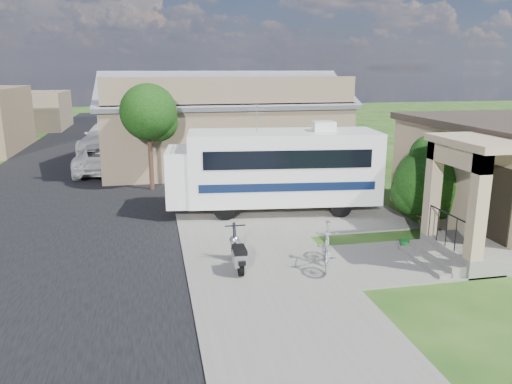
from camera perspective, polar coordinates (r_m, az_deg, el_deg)
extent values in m
plane|color=#173E10|center=(14.25, 4.06, -7.37)|extent=(120.00, 120.00, 0.00)
cube|color=black|center=(23.64, -20.77, 0.43)|extent=(9.00, 80.00, 0.02)
cube|color=slate|center=(23.48, -4.94, 1.26)|extent=(4.00, 80.00, 0.06)
cube|color=slate|center=(18.74, 4.75, -2.04)|extent=(7.00, 6.00, 0.05)
cube|color=slate|center=(14.47, 16.78, -7.52)|extent=(4.00, 3.00, 0.05)
cube|color=black|center=(18.30, 18.54, 2.29)|extent=(0.04, 1.10, 1.20)
cube|color=black|center=(15.11, 26.04, -1.37)|extent=(0.04, 0.95, 2.10)
cube|color=slate|center=(15.02, 23.13, -6.35)|extent=(1.60, 2.40, 0.50)
cube|color=slate|center=(14.52, 19.83, -7.11)|extent=(0.40, 2.16, 0.32)
cube|color=slate|center=(14.37, 18.60, -7.57)|extent=(0.35, 2.16, 0.16)
cube|color=tan|center=(15.06, 19.57, 0.39)|extent=(0.35, 0.35, 2.70)
cube|color=tan|center=(13.41, 24.04, -1.63)|extent=(0.35, 0.35, 2.70)
cube|color=tan|center=(14.01, 22.08, 3.80)|extent=(0.35, 2.40, 0.50)
cube|color=tan|center=(14.43, 24.94, 5.20)|extent=(2.10, 2.70, 0.20)
cylinder|color=black|center=(14.27, 21.09, -2.34)|extent=(0.04, 1.70, 0.04)
cube|color=brown|center=(27.22, -3.94, 6.81)|extent=(12.00, 8.00, 3.60)
cube|color=slate|center=(25.05, -3.39, 11.60)|extent=(12.50, 4.40, 1.78)
cube|color=slate|center=(29.01, -4.58, 11.90)|extent=(12.50, 4.40, 1.78)
cube|color=slate|center=(27.01, -4.05, 13.25)|extent=(12.50, 0.50, 0.22)
cube|color=brown|center=(23.17, -2.68, 11.42)|extent=(11.76, 0.20, 1.30)
cube|color=brown|center=(48.24, -25.60, 8.37)|extent=(8.00, 7.00, 3.20)
cylinder|color=#2E2114|center=(22.05, -11.96, 4.27)|extent=(0.20, 0.20, 3.15)
sphere|color=black|center=(21.83, -12.20, 8.93)|extent=(2.40, 2.40, 2.40)
sphere|color=black|center=(22.07, -11.09, 7.86)|extent=(1.68, 1.68, 1.68)
cylinder|color=#2E2114|center=(31.95, -12.02, 7.32)|extent=(0.20, 0.20, 3.29)
sphere|color=black|center=(31.80, -12.19, 10.69)|extent=(2.40, 2.40, 2.40)
sphere|color=black|center=(32.02, -11.42, 9.90)|extent=(1.68, 1.68, 1.68)
cylinder|color=#2E2114|center=(40.92, -12.03, 8.52)|extent=(0.20, 0.20, 3.01)
sphere|color=black|center=(40.80, -12.15, 10.93)|extent=(2.40, 2.40, 2.40)
sphere|color=black|center=(41.02, -11.55, 10.37)|extent=(1.68, 1.68, 1.68)
cube|color=white|center=(18.25, 3.12, 2.98)|extent=(7.05, 3.19, 2.53)
cube|color=white|center=(18.15, -8.85, 1.83)|extent=(1.03, 2.39, 1.95)
cube|color=black|center=(18.06, -9.47, 3.48)|extent=(0.29, 2.06, 0.88)
cube|color=black|center=(16.97, 3.74, 3.70)|extent=(5.76, 0.68, 0.63)
cube|color=black|center=(19.37, 2.60, 5.00)|extent=(5.76, 0.68, 0.63)
cube|color=#0A1635|center=(17.17, 3.69, 0.54)|extent=(6.10, 0.71, 0.29)
cube|color=#0A1635|center=(19.54, 2.57, 2.21)|extent=(6.10, 0.71, 0.29)
cube|color=white|center=(18.30, 7.75, 7.48)|extent=(0.85, 0.77, 0.34)
cylinder|color=#A0A0A7|center=(17.88, 0.07, 8.46)|extent=(0.04, 0.04, 0.97)
cylinder|color=black|center=(17.31, -3.59, -1.94)|extent=(0.80, 0.36, 0.78)
cylinder|color=black|center=(19.38, -3.79, -0.21)|extent=(0.80, 0.36, 0.78)
cylinder|color=black|center=(17.90, 9.62, -1.58)|extent=(0.80, 0.36, 0.78)
cylinder|color=black|center=(19.91, 8.06, 0.06)|extent=(0.80, 0.36, 0.78)
cylinder|color=#2E2114|center=(17.73, 18.85, -2.24)|extent=(0.18, 0.18, 0.91)
sphere|color=black|center=(17.48, 19.11, 1.00)|extent=(2.29, 2.29, 2.29)
sphere|color=black|center=(17.92, 19.94, 2.73)|extent=(1.83, 1.83, 1.83)
sphere|color=black|center=(17.58, 17.69, 0.04)|extent=(1.60, 1.60, 1.60)
sphere|color=black|center=(17.42, 20.21, -0.68)|extent=(1.37, 1.37, 1.37)
sphere|color=black|center=(17.31, 19.35, 3.95)|extent=(1.37, 1.37, 1.37)
cylinder|color=black|center=(12.75, -1.75, -8.60)|extent=(0.13, 0.45, 0.45)
cylinder|color=black|center=(13.78, -2.47, -6.83)|extent=(0.13, 0.45, 0.45)
cube|color=#A0A0A7|center=(13.20, -2.10, -7.51)|extent=(0.32, 0.57, 0.08)
cube|color=#A0A0A7|center=(12.77, -1.83, -7.58)|extent=(0.36, 0.57, 0.31)
cube|color=black|center=(12.74, -1.87, -6.64)|extent=(0.32, 0.62, 0.12)
cube|color=black|center=(12.54, -1.65, -8.08)|extent=(0.19, 0.21, 0.10)
cylinder|color=black|center=(13.58, -2.45, -5.32)|extent=(0.09, 0.35, 0.85)
sphere|color=#A0A0A7|center=(13.67, -2.49, -5.51)|extent=(0.29, 0.29, 0.29)
sphere|color=black|center=(13.74, -2.54, -5.39)|extent=(0.12, 0.12, 0.12)
cylinder|color=black|center=(13.38, -2.41, -3.87)|extent=(0.56, 0.05, 0.04)
cube|color=black|center=(13.74, -2.48, -6.35)|extent=(0.15, 0.29, 0.06)
imported|color=#A0A0A7|center=(13.36, 8.09, -6.33)|extent=(1.17, 1.98, 1.15)
imported|color=silver|center=(26.64, -17.23, 3.76)|extent=(2.58, 5.40, 1.49)
imported|color=silver|center=(33.08, -16.52, 6.01)|extent=(3.76, 6.73, 1.84)
cylinder|color=#156B23|center=(15.52, 16.99, -5.77)|extent=(0.44, 0.44, 0.20)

